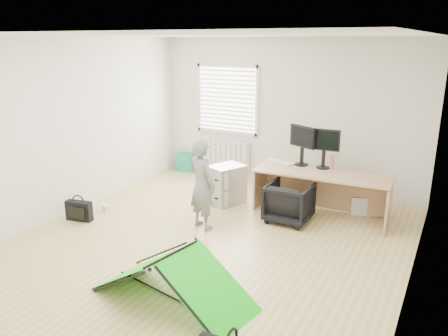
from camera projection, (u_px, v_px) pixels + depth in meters
The scene contains 17 objects.
ground at pixel (210, 242), 5.94m from camera, with size 5.50×5.50×0.00m, color tan.
back_wall at pixel (287, 114), 7.87m from camera, with size 5.00×0.02×2.70m, color silver.
window at pixel (227, 99), 8.34m from camera, with size 1.20×0.06×1.20m, color silver.
radiator at pixel (226, 155), 8.62m from camera, with size 1.00×0.12×0.60m, color silver.
desk at pixel (320, 195), 6.74m from camera, with size 2.04×0.65×0.70m, color tan.
filing_cabinet at pixel (227, 184), 7.29m from camera, with size 0.42×0.56×0.65m, color #939598.
monitor_left at pixel (302, 151), 7.00m from camera, with size 0.50×0.11×0.48m, color black.
monitor_right at pixel (324, 154), 6.84m from camera, with size 0.48×0.11×0.46m, color black.
keyboard at pixel (280, 162), 7.21m from camera, with size 0.48×0.16×0.02m, color beige.
thermos at pixel (332, 162), 6.83m from camera, with size 0.06×0.06×0.23m, color #AA5F66.
office_chair at pixel (289, 202), 6.56m from camera, with size 0.64×0.66×0.60m, color black.
person at pixel (202, 185), 6.23m from camera, with size 0.48×0.32×1.32m, color slate.
kite at pixel (172, 277), 4.56m from camera, with size 1.72×0.76×0.54m, color #15CF14, non-canonical shape.
storage_crate at pixel (367, 204), 6.94m from camera, with size 0.52×0.36×0.29m, color silver.
tote_bag at pixel (185, 162), 9.09m from camera, with size 0.33×0.14×0.39m, color #209B77.
laptop_bag at pixel (79, 211), 6.62m from camera, with size 0.41×0.12×0.31m, color black.
white_box at pixel (106, 208), 7.02m from camera, with size 0.10×0.10×0.10m, color silver.
Camera 1 is at (2.78, -4.65, 2.65)m, focal length 35.00 mm.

